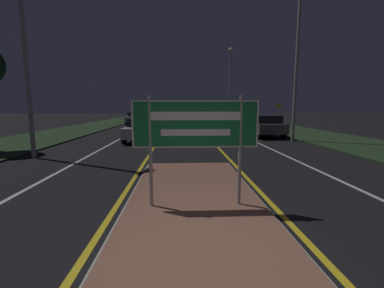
{
  "coord_description": "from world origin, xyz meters",
  "views": [
    {
      "loc": [
        -0.31,
        -3.04,
        2.06
      ],
      "look_at": [
        0.0,
        3.42,
        1.13
      ],
      "focal_mm": 24.0,
      "sensor_mm": 36.0,
      "label": 1
    }
  ],
  "objects_px": {
    "streetlight_right_far": "(230,71)",
    "car_receding_3": "(216,114)",
    "car_approaching_1": "(136,118)",
    "car_receding_1": "(235,120)",
    "warning_sign": "(279,112)",
    "streetlight_right_near": "(297,51)",
    "car_approaching_0": "(143,129)",
    "car_receding_0": "(264,125)",
    "car_receding_2": "(221,116)",
    "highway_sign": "(196,128)",
    "car_approaching_2": "(146,115)"
  },
  "relations": [
    {
      "from": "streetlight_right_far",
      "to": "car_receding_3",
      "type": "height_order",
      "value": "streetlight_right_far"
    },
    {
      "from": "car_receding_3",
      "to": "car_approaching_1",
      "type": "distance_m",
      "value": 17.49
    },
    {
      "from": "car_receding_1",
      "to": "warning_sign",
      "type": "xyz_separation_m",
      "value": [
        4.02,
        -1.59,
        0.81
      ]
    },
    {
      "from": "car_receding_3",
      "to": "streetlight_right_near",
      "type": "bearing_deg",
      "value": -88.92
    },
    {
      "from": "warning_sign",
      "to": "streetlight_right_near",
      "type": "bearing_deg",
      "value": -106.7
    },
    {
      "from": "car_receding_3",
      "to": "car_approaching_0",
      "type": "bearing_deg",
      "value": -106.47
    },
    {
      "from": "car_receding_0",
      "to": "car_receding_2",
      "type": "height_order",
      "value": "car_receding_0"
    },
    {
      "from": "car_receding_0",
      "to": "highway_sign",
      "type": "bearing_deg",
      "value": -113.75
    },
    {
      "from": "car_approaching_0",
      "to": "car_receding_3",
      "type": "bearing_deg",
      "value": 73.53
    },
    {
      "from": "streetlight_right_near",
      "to": "highway_sign",
      "type": "bearing_deg",
      "value": -122.71
    },
    {
      "from": "car_receding_1",
      "to": "car_approaching_0",
      "type": "distance_m",
      "value": 13.77
    },
    {
      "from": "car_receding_2",
      "to": "car_approaching_0",
      "type": "height_order",
      "value": "car_receding_2"
    },
    {
      "from": "streetlight_right_far",
      "to": "car_receding_1",
      "type": "bearing_deg",
      "value": -95.38
    },
    {
      "from": "car_receding_3",
      "to": "car_approaching_1",
      "type": "bearing_deg",
      "value": -131.36
    },
    {
      "from": "highway_sign",
      "to": "car_receding_0",
      "type": "xyz_separation_m",
      "value": [
        5.56,
        12.63,
        -0.86
      ]
    },
    {
      "from": "car_receding_1",
      "to": "car_approaching_2",
      "type": "xyz_separation_m",
      "value": [
        -11.08,
        13.14,
        0.07
      ]
    },
    {
      "from": "warning_sign",
      "to": "car_receding_1",
      "type": "bearing_deg",
      "value": 158.42
    },
    {
      "from": "car_approaching_2",
      "to": "car_receding_0",
      "type": "bearing_deg",
      "value": -63.81
    },
    {
      "from": "streetlight_right_far",
      "to": "car_approaching_2",
      "type": "bearing_deg",
      "value": 149.63
    },
    {
      "from": "car_receding_0",
      "to": "car_approaching_2",
      "type": "height_order",
      "value": "car_receding_0"
    },
    {
      "from": "car_receding_2",
      "to": "car_approaching_1",
      "type": "distance_m",
      "value": 12.78
    },
    {
      "from": "car_receding_2",
      "to": "car_receding_3",
      "type": "relative_size",
      "value": 0.96
    },
    {
      "from": "car_receding_2",
      "to": "car_approaching_2",
      "type": "height_order",
      "value": "car_approaching_2"
    },
    {
      "from": "streetlight_right_near",
      "to": "car_receding_3",
      "type": "distance_m",
      "value": 29.9
    },
    {
      "from": "highway_sign",
      "to": "car_receding_2",
      "type": "relative_size",
      "value": 0.53
    },
    {
      "from": "highway_sign",
      "to": "streetlight_right_near",
      "type": "xyz_separation_m",
      "value": [
        6.48,
        10.09,
        3.62
      ]
    },
    {
      "from": "highway_sign",
      "to": "car_receding_2",
      "type": "bearing_deg",
      "value": 79.99
    },
    {
      "from": "streetlight_right_near",
      "to": "warning_sign",
      "type": "relative_size",
      "value": 3.65
    },
    {
      "from": "car_receding_0",
      "to": "warning_sign",
      "type": "xyz_separation_m",
      "value": [
        4.02,
        7.79,
        0.73
      ]
    },
    {
      "from": "car_approaching_0",
      "to": "streetlight_right_far",
      "type": "bearing_deg",
      "value": 63.37
    },
    {
      "from": "car_approaching_1",
      "to": "streetlight_right_far",
      "type": "bearing_deg",
      "value": 8.66
    },
    {
      "from": "car_receding_3",
      "to": "warning_sign",
      "type": "relative_size",
      "value": 2.02
    },
    {
      "from": "streetlight_right_near",
      "to": "streetlight_right_far",
      "type": "bearing_deg",
      "value": 91.02
    },
    {
      "from": "car_receding_2",
      "to": "car_approaching_2",
      "type": "distance_m",
      "value": 11.57
    },
    {
      "from": "highway_sign",
      "to": "car_approaching_0",
      "type": "distance_m",
      "value": 11.24
    },
    {
      "from": "warning_sign",
      "to": "highway_sign",
      "type": "bearing_deg",
      "value": -115.13
    },
    {
      "from": "car_receding_3",
      "to": "car_approaching_1",
      "type": "height_order",
      "value": "car_receding_3"
    },
    {
      "from": "highway_sign",
      "to": "car_approaching_2",
      "type": "relative_size",
      "value": 0.51
    },
    {
      "from": "car_receding_1",
      "to": "streetlight_right_far",
      "type": "bearing_deg",
      "value": 84.62
    },
    {
      "from": "streetlight_right_far",
      "to": "car_approaching_0",
      "type": "relative_size",
      "value": 2.28
    },
    {
      "from": "highway_sign",
      "to": "car_receding_1",
      "type": "relative_size",
      "value": 0.57
    },
    {
      "from": "car_receding_2",
      "to": "car_approaching_0",
      "type": "xyz_separation_m",
      "value": [
        -8.29,
        -21.49,
        -0.05
      ]
    },
    {
      "from": "streetlight_right_near",
      "to": "warning_sign",
      "type": "distance_m",
      "value": 11.42
    },
    {
      "from": "car_receding_1",
      "to": "warning_sign",
      "type": "bearing_deg",
      "value": -21.58
    },
    {
      "from": "car_receding_2",
      "to": "car_approaching_2",
      "type": "bearing_deg",
      "value": 166.18
    },
    {
      "from": "highway_sign",
      "to": "car_receding_1",
      "type": "distance_m",
      "value": 22.72
    },
    {
      "from": "car_receding_0",
      "to": "car_receding_1",
      "type": "bearing_deg",
      "value": 89.99
    },
    {
      "from": "warning_sign",
      "to": "car_approaching_0",
      "type": "bearing_deg",
      "value": -141.94
    },
    {
      "from": "highway_sign",
      "to": "car_receding_0",
      "type": "distance_m",
      "value": 13.83
    },
    {
      "from": "car_approaching_1",
      "to": "warning_sign",
      "type": "xyz_separation_m",
      "value": [
        15.21,
        -6.1,
        0.77
      ]
    }
  ]
}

